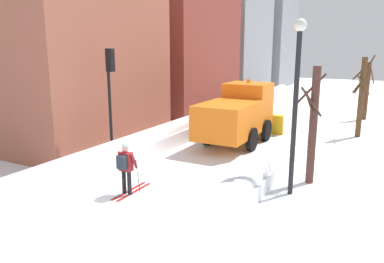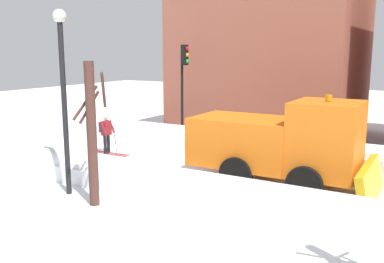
{
  "view_description": "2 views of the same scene",
  "coord_description": "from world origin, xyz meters",
  "px_view_note": "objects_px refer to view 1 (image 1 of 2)",
  "views": [
    {
      "loc": [
        6.68,
        -9.02,
        4.82
      ],
      "look_at": [
        -1.16,
        5.66,
        1.02
      ],
      "focal_mm": 35.44,
      "sensor_mm": 36.0,
      "label": 1
    },
    {
      "loc": [
        13.12,
        12.7,
        4.38
      ],
      "look_at": [
        -0.76,
        4.67,
        1.38
      ],
      "focal_mm": 39.83,
      "sensor_mm": 36.0,
      "label": 2
    }
  ],
  "objects_px": {
    "street_lamp": "(296,88)",
    "bare_tree_far": "(366,90)",
    "bare_tree_near": "(313,124)",
    "skier": "(126,165)",
    "traffic_light_pole": "(111,85)",
    "bare_tree_mid": "(361,96)",
    "plow_truck": "(238,114)"
  },
  "relations": [
    {
      "from": "skier",
      "to": "bare_tree_far",
      "type": "xyz_separation_m",
      "value": [
        5.85,
        17.92,
        0.98
      ]
    },
    {
      "from": "street_lamp",
      "to": "bare_tree_far",
      "type": "bearing_deg",
      "value": 85.88
    },
    {
      "from": "bare_tree_far",
      "to": "traffic_light_pole",
      "type": "bearing_deg",
      "value": -118.44
    },
    {
      "from": "street_lamp",
      "to": "bare_tree_far",
      "type": "relative_size",
      "value": 1.5
    },
    {
      "from": "traffic_light_pole",
      "to": "bare_tree_far",
      "type": "relative_size",
      "value": 1.26
    },
    {
      "from": "skier",
      "to": "bare_tree_far",
      "type": "distance_m",
      "value": 18.88
    },
    {
      "from": "bare_tree_far",
      "to": "skier",
      "type": "bearing_deg",
      "value": -108.09
    },
    {
      "from": "skier",
      "to": "bare_tree_far",
      "type": "height_order",
      "value": "bare_tree_far"
    },
    {
      "from": "plow_truck",
      "to": "street_lamp",
      "type": "distance_m",
      "value": 7.15
    },
    {
      "from": "plow_truck",
      "to": "traffic_light_pole",
      "type": "height_order",
      "value": "traffic_light_pole"
    },
    {
      "from": "skier",
      "to": "traffic_light_pole",
      "type": "height_order",
      "value": "traffic_light_pole"
    },
    {
      "from": "street_lamp",
      "to": "bare_tree_mid",
      "type": "bearing_deg",
      "value": 82.95
    },
    {
      "from": "skier",
      "to": "bare_tree_near",
      "type": "height_order",
      "value": "bare_tree_near"
    },
    {
      "from": "traffic_light_pole",
      "to": "bare_tree_mid",
      "type": "relative_size",
      "value": 1.08
    },
    {
      "from": "skier",
      "to": "traffic_light_pole",
      "type": "relative_size",
      "value": 0.38
    },
    {
      "from": "skier",
      "to": "plow_truck",
      "type": "bearing_deg",
      "value": 85.05
    },
    {
      "from": "street_lamp",
      "to": "bare_tree_mid",
      "type": "height_order",
      "value": "street_lamp"
    },
    {
      "from": "plow_truck",
      "to": "bare_tree_far",
      "type": "bearing_deg",
      "value": 62.25
    },
    {
      "from": "bare_tree_near",
      "to": "bare_tree_mid",
      "type": "xyz_separation_m",
      "value": [
        0.88,
        8.4,
        0.09
      ]
    },
    {
      "from": "plow_truck",
      "to": "street_lamp",
      "type": "height_order",
      "value": "street_lamp"
    },
    {
      "from": "bare_tree_mid",
      "to": "bare_tree_far",
      "type": "height_order",
      "value": "bare_tree_mid"
    },
    {
      "from": "plow_truck",
      "to": "skier",
      "type": "xyz_separation_m",
      "value": [
        -0.7,
        -8.13,
        -0.48
      ]
    },
    {
      "from": "street_lamp",
      "to": "bare_tree_near",
      "type": "bearing_deg",
      "value": 76.45
    },
    {
      "from": "street_lamp",
      "to": "bare_tree_near",
      "type": "height_order",
      "value": "street_lamp"
    },
    {
      "from": "bare_tree_near",
      "to": "bare_tree_far",
      "type": "height_order",
      "value": "bare_tree_near"
    },
    {
      "from": "traffic_light_pole",
      "to": "bare_tree_near",
      "type": "relative_size",
      "value": 1.13
    },
    {
      "from": "bare_tree_near",
      "to": "bare_tree_far",
      "type": "xyz_separation_m",
      "value": [
        0.77,
        13.93,
        -0.15
      ]
    },
    {
      "from": "plow_truck",
      "to": "bare_tree_mid",
      "type": "relative_size",
      "value": 1.37
    },
    {
      "from": "bare_tree_far",
      "to": "bare_tree_mid",
      "type": "bearing_deg",
      "value": -88.87
    },
    {
      "from": "skier",
      "to": "street_lamp",
      "type": "bearing_deg",
      "value": 28.78
    },
    {
      "from": "bare_tree_mid",
      "to": "plow_truck",
      "type": "bearing_deg",
      "value": -140.95
    },
    {
      "from": "plow_truck",
      "to": "bare_tree_far",
      "type": "height_order",
      "value": "bare_tree_far"
    }
  ]
}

